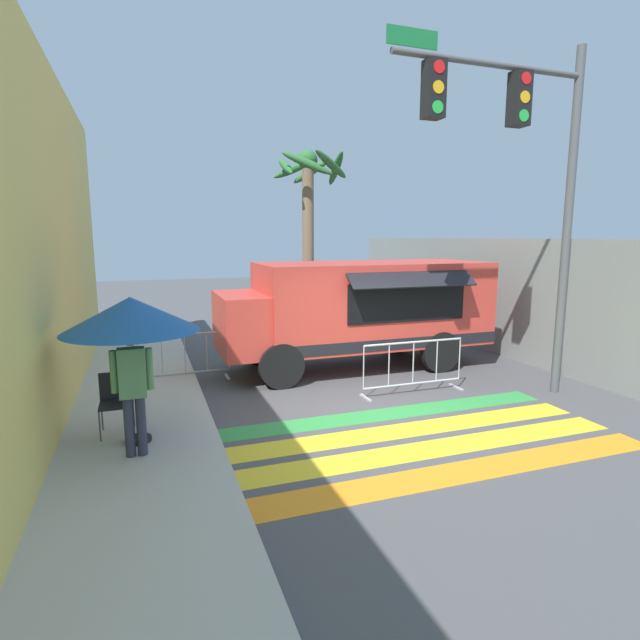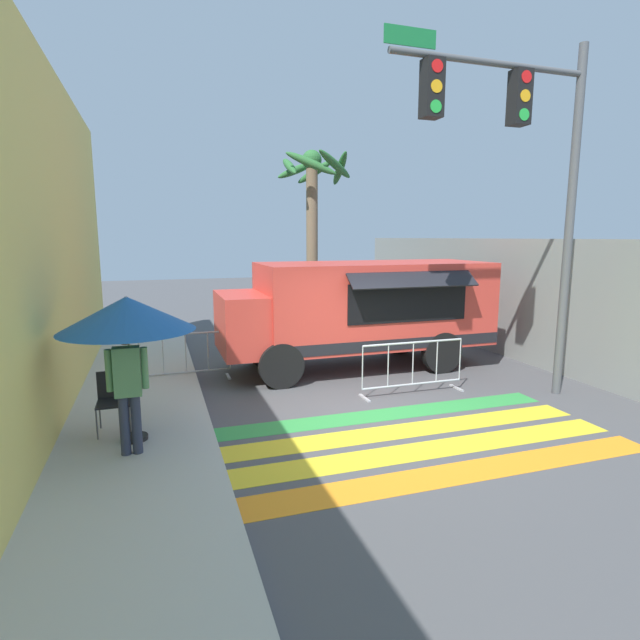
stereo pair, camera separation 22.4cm
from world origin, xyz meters
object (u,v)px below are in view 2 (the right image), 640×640
Objects in this scene: food_truck at (355,308)px; folding_chair at (114,396)px; barricade_front at (413,368)px; palm_tree at (313,206)px; patio_umbrella at (127,314)px; traffic_signal_pole at (520,151)px; vendor_person at (128,383)px; barricade_side at (186,357)px.

folding_chair is at bearing -151.13° from food_truck.
barricade_front is (5.38, 0.59, -0.17)m from folding_chair.
palm_tree reaches higher than food_truck.
patio_umbrella is at bearing -145.42° from food_truck.
patio_umbrella is 0.37× the size of palm_tree.
traffic_signal_pole reaches higher than palm_tree.
food_truck reaches higher than barricade_front.
barricade_front is at bearing -80.94° from food_truck.
food_truck is 4.73m from traffic_signal_pole.
food_truck reaches higher than folding_chair.
patio_umbrella is at bearing -40.01° from folding_chair.
traffic_signal_pole is at bearing 17.47° from folding_chair.
barricade_side is at bearing 92.61° from vendor_person.
vendor_person is 4.06m from barricade_side.
traffic_signal_pole is 7.62m from palm_tree.
folding_chair is 3.16m from barricade_side.
barricade_front is at bearing 148.80° from traffic_signal_pole.
food_truck is 2.89× the size of barricade_front.
patio_umbrella is at bearing -123.86° from palm_tree.
vendor_person is 0.80× the size of barricade_front.
palm_tree is (5.14, 7.66, 1.99)m from patio_umbrella.
patio_umbrella is 0.96× the size of barricade_front.
barricade_front is (0.35, -2.18, -0.91)m from food_truck.
traffic_signal_pole is 7.23× the size of folding_chair.
palm_tree is (0.40, 4.39, 2.54)m from food_truck.
vendor_person is at bearing -162.85° from barricade_front.
food_truck is 7.01× the size of folding_chair.
vendor_person reaches higher than folding_chair.
traffic_signal_pole is 7.05m from patio_umbrella.
folding_chair is 0.41× the size of barricade_front.
traffic_signal_pole reaches higher than folding_chair.
folding_chair is at bearing 177.48° from traffic_signal_pole.
patio_umbrella is 9.44m from palm_tree.
patio_umbrella is 3.83m from barricade_side.
food_truck is 5.79m from folding_chair.
barricade_side is at bearing 150.84° from barricade_front.
palm_tree is at bearing 84.80° from food_truck.
palm_tree is (4.21, 4.25, 3.46)m from barricade_side.
palm_tree reaches higher than vendor_person.
food_truck reaches higher than barricade_side.
palm_tree is at bearing 45.30° from barricade_side.
patio_umbrella is 1.11× the size of barricade_side.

